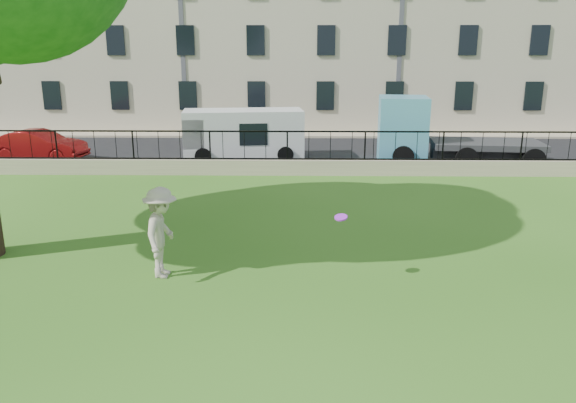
{
  "coord_description": "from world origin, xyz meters",
  "views": [
    {
      "loc": [
        0.4,
        -9.47,
        4.79
      ],
      "look_at": [
        0.18,
        3.5,
        1.24
      ],
      "focal_mm": 35.0,
      "sensor_mm": 36.0,
      "label": 1
    }
  ],
  "objects_px": {
    "red_sedan": "(40,145)",
    "blue_truck": "(458,131)",
    "white_van": "(244,135)",
    "man": "(161,233)",
    "frisbee": "(341,217)"
  },
  "relations": [
    {
      "from": "red_sedan",
      "to": "blue_truck",
      "type": "distance_m",
      "value": 18.18
    },
    {
      "from": "blue_truck",
      "to": "white_van",
      "type": "bearing_deg",
      "value": -179.24
    },
    {
      "from": "man",
      "to": "white_van",
      "type": "xyz_separation_m",
      "value": [
        0.5,
        13.36,
        0.1
      ]
    },
    {
      "from": "red_sedan",
      "to": "man",
      "type": "bearing_deg",
      "value": -139.71
    },
    {
      "from": "frisbee",
      "to": "red_sedan",
      "type": "distance_m",
      "value": 17.97
    },
    {
      "from": "frisbee",
      "to": "red_sedan",
      "type": "relative_size",
      "value": 0.07
    },
    {
      "from": "man",
      "to": "blue_truck",
      "type": "relative_size",
      "value": 0.3
    },
    {
      "from": "man",
      "to": "red_sedan",
      "type": "xyz_separation_m",
      "value": [
        -8.44,
        12.87,
        -0.33
      ]
    },
    {
      "from": "frisbee",
      "to": "red_sedan",
      "type": "height_order",
      "value": "frisbee"
    },
    {
      "from": "man",
      "to": "blue_truck",
      "type": "height_order",
      "value": "blue_truck"
    },
    {
      "from": "frisbee",
      "to": "blue_truck",
      "type": "height_order",
      "value": "blue_truck"
    },
    {
      "from": "frisbee",
      "to": "white_van",
      "type": "height_order",
      "value": "white_van"
    },
    {
      "from": "white_van",
      "to": "frisbee",
      "type": "bearing_deg",
      "value": -83.24
    },
    {
      "from": "red_sedan",
      "to": "frisbee",
      "type": "bearing_deg",
      "value": -129.99
    },
    {
      "from": "white_van",
      "to": "blue_truck",
      "type": "relative_size",
      "value": 0.78
    }
  ]
}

